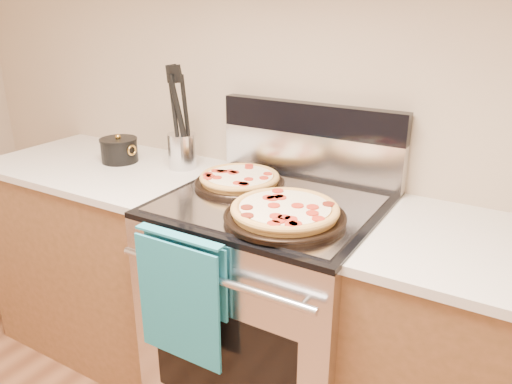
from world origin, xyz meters
The scene contains 15 objects.
wall_back centered at (0.00, 2.00, 1.35)m, with size 4.00×4.00×0.00m, color tan.
range_body centered at (0.00, 1.65, 0.45)m, with size 0.76×0.68×0.90m, color #B7B7BC.
oven_window centered at (0.00, 1.31, 0.45)m, with size 0.56×0.01×0.40m, color black.
cooktop centered at (0.00, 1.65, 0.91)m, with size 0.76×0.68×0.02m, color black.
backsplash_lower centered at (0.00, 1.96, 1.01)m, with size 0.76×0.06×0.18m, color silver.
backsplash_upper centered at (0.00, 1.96, 1.16)m, with size 0.76×0.06×0.12m, color black.
oven_handle centered at (0.00, 1.27, 0.80)m, with size 0.03×0.03×0.70m, color silver.
dish_towel centered at (-0.12, 1.27, 0.70)m, with size 0.32×0.05×0.42m, color #1D6F92, non-canonical shape.
foil_sheet centered at (0.00, 1.62, 0.92)m, with size 0.70×0.55×0.01m, color gray.
cabinet_left centered at (-0.88, 1.68, 0.44)m, with size 1.00×0.62×0.88m, color brown.
countertop_left centered at (-0.88, 1.68, 0.90)m, with size 1.02×0.64×0.03m, color beige.
pepperoni_pizza_back centered at (-0.18, 1.72, 0.95)m, with size 0.34×0.34×0.05m, color #B98638, non-canonical shape.
pepperoni_pizza_front centered at (0.12, 1.52, 0.95)m, with size 0.39×0.39×0.05m, color #B98638, non-canonical shape.
utensil_crock centered at (-0.54, 1.82, 0.99)m, with size 0.12×0.12×0.15m, color silver.
saucepan centered at (-0.83, 1.75, 0.96)m, with size 0.16×0.16×0.10m, color black.
Camera 1 is at (0.79, 0.21, 1.58)m, focal length 35.00 mm.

